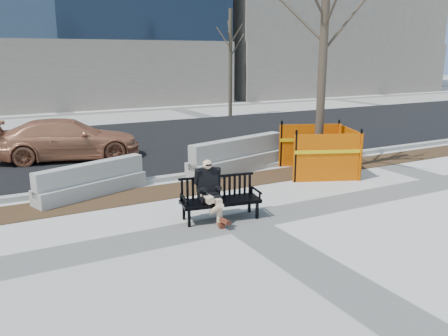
{
  "coord_description": "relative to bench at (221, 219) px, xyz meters",
  "views": [
    {
      "loc": [
        -4.32,
        -7.39,
        3.21
      ],
      "look_at": [
        0.12,
        0.92,
        0.87
      ],
      "focal_mm": 37.02,
      "sensor_mm": 36.0,
      "label": 1
    }
  ],
  "objects": [
    {
      "name": "jersey_barrier_right",
      "position": [
        2.26,
        3.24,
        0.0
      ],
      "size": [
        3.33,
        1.44,
        0.94
      ],
      "primitive_type": null,
      "rotation": [
        0.0,
        0.0,
        0.25
      ],
      "color": "#98968E",
      "rests_on": "ground"
    },
    {
      "name": "mulch_strip",
      "position": [
        0.28,
        2.28,
        0.0
      ],
      "size": [
        40.0,
        1.2,
        0.02
      ],
      "primitive_type": "cube",
      "color": "#47301C",
      "rests_on": "ground"
    },
    {
      "name": "far_tree_right",
      "position": [
        7.78,
        13.69,
        0.0
      ],
      "size": [
        2.65,
        2.65,
        5.87
      ],
      "primitive_type": null,
      "rotation": [
        0.0,
        0.0,
        -0.26
      ],
      "color": "#473D2D",
      "rests_on": "ground"
    },
    {
      "name": "sedan",
      "position": [
        -1.65,
        7.04,
        0.0
      ],
      "size": [
        4.59,
        2.59,
        1.26
      ],
      "primitive_type": "imported",
      "rotation": [
        0.0,
        0.0,
        1.37
      ],
      "color": "#B66F4D",
      "rests_on": "ground"
    },
    {
      "name": "jersey_barrier_left",
      "position": [
        -1.9,
        2.82,
        0.0
      ],
      "size": [
        2.75,
        1.41,
        0.78
      ],
      "primitive_type": null,
      "rotation": [
        0.0,
        0.0,
        0.34
      ],
      "color": "#9F9C94",
      "rests_on": "ground"
    },
    {
      "name": "ground",
      "position": [
        0.28,
        -0.32,
        0.0
      ],
      "size": [
        120.0,
        120.0,
        0.0
      ],
      "primitive_type": "plane",
      "color": "beige",
      "rests_on": "ground"
    },
    {
      "name": "curb",
      "position": [
        0.28,
        3.23,
        0.06
      ],
      "size": [
        60.0,
        0.25,
        0.12
      ],
      "primitive_type": "cube",
      "color": "#9E9B93",
      "rests_on": "ground"
    },
    {
      "name": "bench",
      "position": [
        0.0,
        0.0,
        0.0
      ],
      "size": [
        1.68,
        0.83,
        0.86
      ],
      "primitive_type": null,
      "rotation": [
        0.0,
        0.0,
        -0.16
      ],
      "color": "black",
      "rests_on": "ground"
    },
    {
      "name": "seated_man",
      "position": [
        -0.22,
        0.08,
        0.0
      ],
      "size": [
        0.65,
        0.93,
        1.2
      ],
      "primitive_type": null,
      "rotation": [
        0.0,
        0.0,
        -0.16
      ],
      "color": "black",
      "rests_on": "ground"
    },
    {
      "name": "asphalt_street",
      "position": [
        0.28,
        8.48,
        0.0
      ],
      "size": [
        60.0,
        10.4,
        0.01
      ],
      "primitive_type": "cube",
      "color": "black",
      "rests_on": "ground"
    },
    {
      "name": "tree_fence",
      "position": [
        4.06,
        1.97,
        0.0
      ],
      "size": [
        3.54,
        3.54,
        6.77
      ],
      "primitive_type": null,
      "rotation": [
        0.0,
        0.0,
        -0.39
      ],
      "color": "#F46600",
      "rests_on": "ground"
    }
  ]
}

